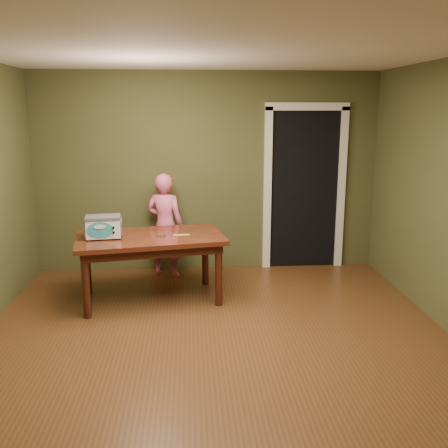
% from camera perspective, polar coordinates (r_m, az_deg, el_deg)
% --- Properties ---
extents(floor, '(5.00, 5.00, 0.00)m').
position_cam_1_polar(floor, '(4.56, -0.66, -14.61)').
color(floor, '#5B331A').
rests_on(floor, ground).
extents(room_shell, '(4.52, 5.02, 2.61)m').
position_cam_1_polar(room_shell, '(4.07, -0.72, 7.24)').
color(room_shell, '#494D29').
rests_on(room_shell, ground).
extents(doorway, '(1.10, 0.66, 2.25)m').
position_cam_1_polar(doorway, '(7.07, 8.61, 4.21)').
color(doorway, black).
rests_on(doorway, ground).
extents(dining_table, '(1.73, 1.17, 0.75)m').
position_cam_1_polar(dining_table, '(5.60, -8.44, -2.32)').
color(dining_table, '#39150D').
rests_on(dining_table, floor).
extents(toy_oven, '(0.42, 0.31, 0.24)m').
position_cam_1_polar(toy_oven, '(5.55, -13.62, -0.23)').
color(toy_oven, '#4C4F54').
rests_on(toy_oven, dining_table).
extents(baking_pan, '(0.10, 0.10, 0.02)m').
position_cam_1_polar(baking_pan, '(5.55, -7.19, -1.23)').
color(baking_pan, silver).
rests_on(baking_pan, dining_table).
extents(spatula, '(0.18, 0.04, 0.01)m').
position_cam_1_polar(spatula, '(5.56, -4.89, -1.23)').
color(spatula, '#D4C85C').
rests_on(spatula, dining_table).
extents(child, '(0.57, 0.47, 1.34)m').
position_cam_1_polar(child, '(6.41, -6.76, -0.15)').
color(child, '#E85F8D').
rests_on(child, floor).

